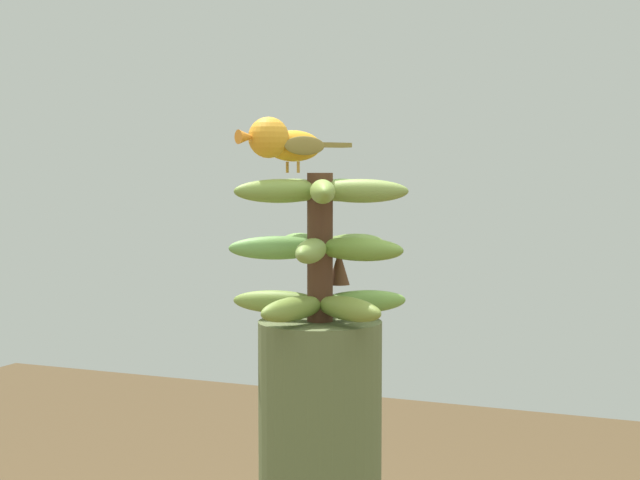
# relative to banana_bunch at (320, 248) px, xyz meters

# --- Properties ---
(banana_bunch) EXTENTS (0.31, 0.30, 0.25)m
(banana_bunch) POSITION_rel_banana_bunch_xyz_m (0.00, 0.00, 0.00)
(banana_bunch) COLOR #4C2D1E
(banana_bunch) RESTS_ON banana_tree
(perched_bird) EXTENTS (0.14, 0.20, 0.09)m
(perched_bird) POSITION_rel_banana_bunch_xyz_m (-0.06, -0.02, 0.17)
(perched_bird) COLOR #C68933
(perched_bird) RESTS_ON banana_bunch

